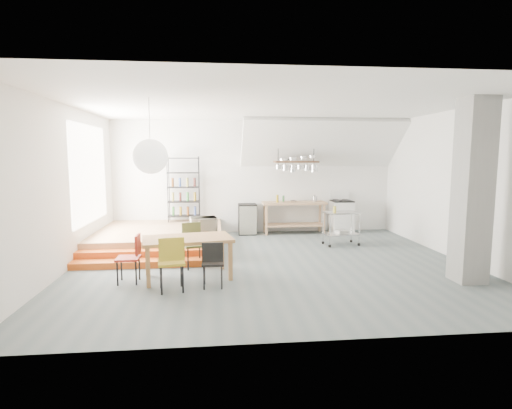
{
  "coord_description": "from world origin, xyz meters",
  "views": [
    {
      "loc": [
        -1.13,
        -7.96,
        2.21
      ],
      "look_at": [
        -0.23,
        0.8,
        1.14
      ],
      "focal_mm": 28.0,
      "sensor_mm": 36.0,
      "label": 1
    }
  ],
  "objects": [
    {
      "name": "floor",
      "position": [
        0.0,
        0.0,
        0.0
      ],
      "size": [
        8.0,
        8.0,
        0.0
      ],
      "primitive_type": "plane",
      "color": "#566163",
      "rests_on": "ground"
    },
    {
      "name": "platform",
      "position": [
        -2.5,
        2.0,
        0.2
      ],
      "size": [
        3.0,
        3.0,
        0.4
      ],
      "primitive_type": "cube",
      "color": "#9F774F",
      "rests_on": "ground"
    },
    {
      "name": "ceiling",
      "position": [
        0.0,
        0.0,
        3.2
      ],
      "size": [
        8.0,
        7.0,
        0.02
      ],
      "primitive_type": "cube",
      "color": "white",
      "rests_on": "wall_back"
    },
    {
      "name": "paper_lantern",
      "position": [
        -2.23,
        -0.9,
        2.2
      ],
      "size": [
        0.6,
        0.6,
        0.6
      ],
      "primitive_type": "sphere",
      "color": "white",
      "rests_on": "ceiling"
    },
    {
      "name": "chair_mustard",
      "position": [
        -1.85,
        -1.56,
        0.55
      ],
      "size": [
        0.49,
        0.49,
        0.93
      ],
      "rotation": [
        0.0,
        0.0,
        3.3
      ],
      "color": "#9D861B",
      "rests_on": "ground"
    },
    {
      "name": "window_pane",
      "position": [
        -3.98,
        1.5,
        1.8
      ],
      "size": [
        0.02,
        2.5,
        2.2
      ],
      "primitive_type": "cube",
      "color": "white",
      "rests_on": "wall_left"
    },
    {
      "name": "chair_black",
      "position": [
        -1.19,
        -1.42,
        0.48
      ],
      "size": [
        0.37,
        0.37,
        0.8
      ],
      "rotation": [
        0.0,
        0.0,
        3.13
      ],
      "color": "black",
      "rests_on": "ground"
    },
    {
      "name": "concrete_column",
      "position": [
        3.3,
        -1.5,
        1.6
      ],
      "size": [
        0.5,
        0.5,
        3.2
      ],
      "primitive_type": "cube",
      "color": "gray",
      "rests_on": "ground"
    },
    {
      "name": "kitchen_counter",
      "position": [
        1.1,
        3.15,
        0.63
      ],
      "size": [
        1.8,
        0.6,
        0.91
      ],
      "color": "#9F774F",
      "rests_on": "ground"
    },
    {
      "name": "stove",
      "position": [
        2.5,
        3.16,
        0.48
      ],
      "size": [
        0.6,
        0.6,
        1.18
      ],
      "color": "white",
      "rests_on": "ground"
    },
    {
      "name": "slope_ceiling",
      "position": [
        1.8,
        2.9,
        2.55
      ],
      "size": [
        4.4,
        1.44,
        1.32
      ],
      "primitive_type": "cube",
      "rotation": [
        -0.73,
        0.0,
        0.0
      ],
      "color": "white",
      "rests_on": "wall_back"
    },
    {
      "name": "bowl",
      "position": [
        1.07,
        3.1,
        0.94
      ],
      "size": [
        0.25,
        0.25,
        0.05
      ],
      "primitive_type": "imported",
      "rotation": [
        0.0,
        0.0,
        -0.21
      ],
      "color": "silver",
      "rests_on": "kitchen_counter"
    },
    {
      "name": "chair_olive",
      "position": [
        -1.59,
        -0.06,
        0.53
      ],
      "size": [
        0.51,
        0.51,
        0.88
      ],
      "rotation": [
        0.0,
        0.0,
        0.31
      ],
      "color": "brown",
      "rests_on": "ground"
    },
    {
      "name": "wire_shelving",
      "position": [
        -2.0,
        3.2,
        1.33
      ],
      "size": [
        0.88,
        0.38,
        1.8
      ],
      "color": "black",
      "rests_on": "platform"
    },
    {
      "name": "pot_rack",
      "position": [
        1.13,
        2.92,
        1.98
      ],
      "size": [
        1.2,
        0.5,
        1.43
      ],
      "color": "#422A1A",
      "rests_on": "ceiling"
    },
    {
      "name": "rolling_cart",
      "position": [
        1.97,
        1.55,
        0.54
      ],
      "size": [
        0.9,
        0.59,
        0.84
      ],
      "rotation": [
        0.0,
        0.0,
        0.14
      ],
      "color": "silver",
      "rests_on": "ground"
    },
    {
      "name": "mini_fridge",
      "position": [
        -0.23,
        3.2,
        0.43
      ],
      "size": [
        0.51,
        0.51,
        0.86
      ],
      "primitive_type": "cube",
      "color": "black",
      "rests_on": "ground"
    },
    {
      "name": "wall_left",
      "position": [
        -4.0,
        0.0,
        1.6
      ],
      "size": [
        0.04,
        7.0,
        3.2
      ],
      "primitive_type": "cube",
      "color": "silver",
      "rests_on": "ground"
    },
    {
      "name": "wall_back",
      "position": [
        0.0,
        3.5,
        1.6
      ],
      "size": [
        8.0,
        0.04,
        3.2
      ],
      "primitive_type": "cube",
      "color": "silver",
      "rests_on": "ground"
    },
    {
      "name": "chair_red",
      "position": [
        -2.59,
        -0.98,
        0.51
      ],
      "size": [
        0.39,
        0.39,
        0.85
      ],
      "rotation": [
        0.0,
        0.0,
        -1.57
      ],
      "color": "#AE2618",
      "rests_on": "ground"
    },
    {
      "name": "step_upper",
      "position": [
        -2.5,
        0.4,
        0.13
      ],
      "size": [
        3.0,
        0.35,
        0.27
      ],
      "primitive_type": "cube",
      "color": "#C35016",
      "rests_on": "ground"
    },
    {
      "name": "dining_table",
      "position": [
        -1.64,
        -0.79,
        0.67
      ],
      "size": [
        1.71,
        1.16,
        0.75
      ],
      "rotation": [
        0.0,
        0.0,
        0.19
      ],
      "color": "olive",
      "rests_on": "ground"
    },
    {
      "name": "microwave_shelf",
      "position": [
        -1.4,
        0.75,
        0.55
      ],
      "size": [
        0.6,
        0.4,
        0.16
      ],
      "color": "#9F774F",
      "rests_on": "platform"
    },
    {
      "name": "step_lower",
      "position": [
        -2.5,
        0.05,
        0.07
      ],
      "size": [
        3.0,
        0.35,
        0.13
      ],
      "primitive_type": "cube",
      "color": "#C35016",
      "rests_on": "ground"
    },
    {
      "name": "wall_right",
      "position": [
        4.0,
        0.0,
        1.6
      ],
      "size": [
        0.04,
        7.0,
        3.2
      ],
      "primitive_type": "cube",
      "color": "silver",
      "rests_on": "ground"
    },
    {
      "name": "microwave",
      "position": [
        -1.4,
        0.75,
        0.72
      ],
      "size": [
        0.62,
        0.48,
        0.31
      ],
      "primitive_type": "imported",
      "rotation": [
        0.0,
        0.0,
        0.19
      ],
      "color": "beige",
      "rests_on": "microwave_shelf"
    }
  ]
}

